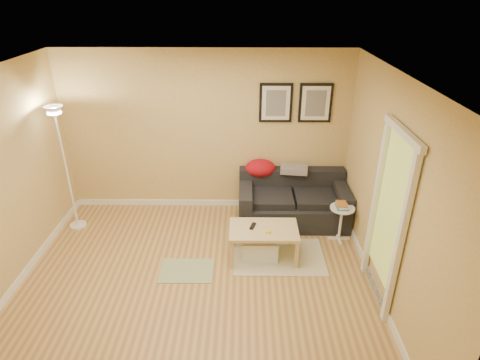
{
  "coord_description": "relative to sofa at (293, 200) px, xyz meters",
  "views": [
    {
      "loc": [
        0.6,
        -3.96,
        3.43
      ],
      "look_at": [
        0.55,
        0.85,
        1.05
      ],
      "focal_mm": 29.9,
      "sensor_mm": 36.0,
      "label": 1
    }
  ],
  "objects": [
    {
      "name": "wall_front",
      "position": [
        -1.38,
        -3.53,
        0.92
      ],
      "size": [
        4.5,
        0.0,
        4.5
      ],
      "primitive_type": "plane",
      "rotation": [
        -1.57,
        0.0,
        0.0
      ],
      "color": "#D4B96C",
      "rests_on": "ground"
    },
    {
      "name": "ceiling",
      "position": [
        -1.38,
        -1.53,
        2.23
      ],
      "size": [
        4.5,
        4.5,
        0.0
      ],
      "primitive_type": "plane",
      "rotation": [
        3.14,
        0.0,
        0.0
      ],
      "color": "white",
      "rests_on": "wall_back"
    },
    {
      "name": "wall_back",
      "position": [
        -1.38,
        0.47,
        0.92
      ],
      "size": [
        4.5,
        0.0,
        4.5
      ],
      "primitive_type": "plane",
      "rotation": [
        1.57,
        0.0,
        0.0
      ],
      "color": "#D4B96C",
      "rests_on": "ground"
    },
    {
      "name": "coffee_table",
      "position": [
        -0.51,
        -0.97,
        -0.14
      ],
      "size": [
        0.95,
        0.61,
        0.46
      ],
      "primitive_type": null,
      "rotation": [
        0.0,
        0.0,
        -0.05
      ],
      "color": "tan",
      "rests_on": "ground"
    },
    {
      "name": "doorway",
      "position": [
        0.82,
        -1.68,
        0.65
      ],
      "size": [
        0.12,
        1.01,
        2.13
      ],
      "primitive_type": null,
      "color": "white",
      "rests_on": "ground"
    },
    {
      "name": "green_runner",
      "position": [
        -1.53,
        -1.29,
        -0.37
      ],
      "size": [
        0.7,
        0.5,
        0.01
      ],
      "primitive_type": "cube",
      "color": "#668C4C",
      "rests_on": "ground"
    },
    {
      "name": "framed_print_left",
      "position": [
        -0.3,
        0.45,
        1.43
      ],
      "size": [
        0.5,
        0.04,
        0.6
      ],
      "primitive_type": null,
      "color": "black",
      "rests_on": "wall_back"
    },
    {
      "name": "floor",
      "position": [
        -1.38,
        -1.53,
        -0.38
      ],
      "size": [
        4.5,
        4.5,
        0.0
      ],
      "primitive_type": "plane",
      "color": "tan",
      "rests_on": "ground"
    },
    {
      "name": "side_table",
      "position": [
        0.64,
        -0.53,
        -0.1
      ],
      "size": [
        0.35,
        0.35,
        0.54
      ],
      "primitive_type": null,
      "color": "white",
      "rests_on": "ground"
    },
    {
      "name": "tape_roll",
      "position": [
        -0.45,
        -1.06,
        0.1
      ],
      "size": [
        0.07,
        0.07,
        0.03
      ],
      "primitive_type": "cylinder",
      "color": "yellow",
      "rests_on": "coffee_table"
    },
    {
      "name": "baseboard_right",
      "position": [
        0.86,
        -1.53,
        -0.33
      ],
      "size": [
        0.02,
        4.0,
        0.1
      ],
      "primitive_type": "cube",
      "color": "white",
      "rests_on": "ground"
    },
    {
      "name": "baseboard_left",
      "position": [
        -3.62,
        -1.53,
        -0.33
      ],
      "size": [
        0.02,
        4.0,
        0.1
      ],
      "primitive_type": "cube",
      "color": "white",
      "rests_on": "ground"
    },
    {
      "name": "wall_right",
      "position": [
        0.87,
        -1.53,
        0.92
      ],
      "size": [
        0.0,
        4.0,
        4.0
      ],
      "primitive_type": "plane",
      "rotation": [
        1.57,
        0.0,
        -1.57
      ],
      "color": "#D4B96C",
      "rests_on": "ground"
    },
    {
      "name": "sofa",
      "position": [
        0.0,
        0.0,
        0.0
      ],
      "size": [
        1.7,
        0.9,
        0.75
      ],
      "primitive_type": null,
      "color": "black",
      "rests_on": "ground"
    },
    {
      "name": "baseboard_back",
      "position": [
        -1.38,
        0.46,
        -0.33
      ],
      "size": [
        4.5,
        0.02,
        0.1
      ],
      "primitive_type": "cube",
      "color": "white",
      "rests_on": "ground"
    },
    {
      "name": "floor_lamp",
      "position": [
        -3.38,
        -0.22,
        0.54
      ],
      "size": [
        0.25,
        0.25,
        1.94
      ],
      "primitive_type": null,
      "color": "white",
      "rests_on": "ground"
    },
    {
      "name": "area_rug",
      "position": [
        -0.29,
        -0.97,
        -0.37
      ],
      "size": [
        1.25,
        0.85,
        0.01
      ],
      "primitive_type": "cube",
      "color": "beige",
      "rests_on": "ground"
    },
    {
      "name": "red_throw",
      "position": [
        -0.52,
        0.32,
        0.4
      ],
      "size": [
        0.48,
        0.36,
        0.28
      ],
      "primitive_type": null,
      "color": "#B01022",
      "rests_on": "sofa"
    },
    {
      "name": "storage_bin",
      "position": [
        -0.55,
        -0.96,
        -0.22
      ],
      "size": [
        0.5,
        0.37,
        0.31
      ],
      "primitive_type": null,
      "color": "white",
      "rests_on": "ground"
    },
    {
      "name": "plaid_throw",
      "position": [
        0.02,
        0.26,
        0.41
      ],
      "size": [
        0.45,
        0.32,
        0.1
      ],
      "primitive_type": null,
      "rotation": [
        0.0,
        0.0,
        -0.14
      ],
      "color": "tan",
      "rests_on": "sofa"
    },
    {
      "name": "book_stack",
      "position": [
        0.63,
        -0.52,
        0.2
      ],
      "size": [
        0.2,
        0.25,
        0.07
      ],
      "primitive_type": null,
      "rotation": [
        0.0,
        0.0,
        -0.2
      ],
      "color": "teal",
      "rests_on": "side_table"
    },
    {
      "name": "framed_print_right",
      "position": [
        0.3,
        0.45,
        1.43
      ],
      "size": [
        0.5,
        0.04,
        0.6
      ],
      "primitive_type": null,
      "color": "black",
      "rests_on": "wall_back"
    },
    {
      "name": "remote_control",
      "position": [
        -0.66,
        -0.92,
        0.1
      ],
      "size": [
        0.1,
        0.17,
        0.02
      ],
      "primitive_type": "cube",
      "rotation": [
        0.0,
        0.0,
        -0.3
      ],
      "color": "black",
      "rests_on": "coffee_table"
    }
  ]
}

